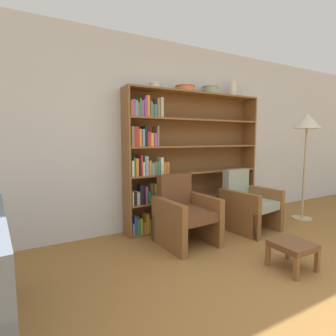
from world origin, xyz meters
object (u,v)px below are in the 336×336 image
at_px(bowl_terracotta, 185,88).
at_px(armchair_cushioned, 248,203).
at_px(bookshelf, 182,160).
at_px(vase_tall, 233,89).
at_px(armchair_leather, 184,214).
at_px(footstool, 293,247).
at_px(bowl_stoneware, 155,85).
at_px(floor_lamp, 307,127).
at_px(bowl_sage, 210,90).

height_order(bowl_terracotta, armchair_cushioned, bowl_terracotta).
height_order(bookshelf, vase_tall, vase_tall).
distance_m(armchair_leather, footstool, 1.28).
relative_size(armchair_cushioned, footstool, 2.35).
bearing_deg(bookshelf, bowl_terracotta, -34.77).
height_order(bookshelf, bowl_terracotta, bowl_terracotta).
bearing_deg(bowl_stoneware, floor_lamp, -15.67).
height_order(floor_lamp, footstool, floor_lamp).
bearing_deg(bookshelf, bowl_stoneware, -177.71).
height_order(armchair_cushioned, floor_lamp, floor_lamp).
distance_m(bowl_sage, armchair_leather, 1.98).
height_order(bowl_stoneware, floor_lamp, bowl_stoneware).
bearing_deg(vase_tall, bookshelf, 178.88).
distance_m(bowl_sage, vase_tall, 0.46).
bearing_deg(bookshelf, bowl_sage, -2.16).
xyz_separation_m(armchair_leather, armchair_cushioned, (1.11, -0.00, 0.00)).
bearing_deg(armchair_leather, vase_tall, -159.90).
relative_size(bookshelf, bowl_stoneware, 13.37).
height_order(bowl_stoneware, footstool, bowl_stoneware).
distance_m(bookshelf, bowl_terracotta, 1.05).
bearing_deg(bookshelf, armchair_leather, -119.45).
distance_m(bowl_stoneware, floor_lamp, 2.55).
bearing_deg(bowl_sage, armchair_leather, -145.06).
bearing_deg(bowl_stoneware, footstool, -66.57).
xyz_separation_m(armchair_cushioned, footstool, (-0.50, -1.11, -0.15)).
bearing_deg(bowl_terracotta, footstool, -81.89).
height_order(bookshelf, floor_lamp, bookshelf).
distance_m(bookshelf, floor_lamp, 2.11).
distance_m(vase_tall, armchair_leather, 2.25).
height_order(bookshelf, bowl_stoneware, bowl_stoneware).
bearing_deg(bowl_terracotta, armchair_cushioned, -37.93).
bearing_deg(vase_tall, floor_lamp, -34.33).
relative_size(bowl_stoneware, footstool, 0.46).
xyz_separation_m(bowl_stoneware, armchair_leather, (0.13, -0.58, -1.68)).
bearing_deg(armchair_cushioned, vase_tall, -115.07).
distance_m(floor_lamp, footstool, 2.34).
relative_size(bowl_terracotta, footstool, 0.80).
distance_m(bowl_terracotta, bowl_sage, 0.47).
bearing_deg(bowl_sage, bowl_terracotta, 180.00).
bearing_deg(bowl_terracotta, bowl_sage, 0.00).
relative_size(vase_tall, floor_lamp, 0.16).
height_order(bowl_terracotta, floor_lamp, bowl_terracotta).
distance_m(bowl_terracotta, armchair_leather, 1.82).
relative_size(bowl_sage, armchair_cushioned, 0.30).
height_order(armchair_leather, footstool, armchair_leather).
bearing_deg(armchair_cushioned, bookshelf, -45.98).
distance_m(bowl_stoneware, bowl_terracotta, 0.49).
distance_m(bowl_stoneware, bowl_sage, 0.96).
bearing_deg(bowl_terracotta, armchair_leather, -122.16).
bearing_deg(bowl_terracotta, bowl_stoneware, 180.00).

